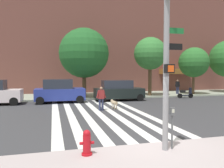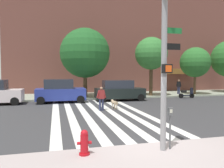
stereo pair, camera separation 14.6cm
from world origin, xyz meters
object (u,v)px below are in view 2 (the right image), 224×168
(fire_hydrant, at_px, (84,143))
(pedestrian_dog_walker, at_px, (101,97))
(street_tree_nearest, at_px, (85,53))
(street_tree_middle, at_px, (151,54))
(traffic_light_pole, at_px, (165,44))
(pedestrian_bystander, at_px, (179,86))
(parking_meter_curbside, at_px, (170,122))
(parked_car_third_in_line, at_px, (119,91))
(parked_scooter, at_px, (187,93))
(street_tree_further, at_px, (195,62))
(parked_car_behind_first, at_px, (60,91))
(dog_on_leash, at_px, (114,103))

(fire_hydrant, relative_size, pedestrian_dog_walker, 0.47)
(street_tree_nearest, relative_size, street_tree_middle, 1.11)
(traffic_light_pole, xyz_separation_m, pedestrian_bystander, (10.36, 16.36, -2.44))
(parking_meter_curbside, bearing_deg, street_tree_middle, 67.86)
(parked_car_third_in_line, relative_size, pedestrian_bystander, 2.80)
(parked_scooter, bearing_deg, parking_meter_curbside, -124.63)
(street_tree_further, distance_m, pedestrian_bystander, 3.20)
(traffic_light_pole, height_order, parked_car_behind_first, traffic_light_pole)
(parked_car_third_in_line, height_order, pedestrian_dog_walker, parked_car_third_in_line)
(parking_meter_curbside, bearing_deg, parked_car_behind_first, 103.36)
(parked_car_behind_first, height_order, street_tree_further, street_tree_further)
(pedestrian_bystander, bearing_deg, traffic_light_pole, -122.34)
(fire_hydrant, distance_m, pedestrian_bystander, 20.60)
(parked_car_third_in_line, distance_m, street_tree_nearest, 5.26)
(traffic_light_pole, xyz_separation_m, dog_on_leash, (0.77, 9.05, -3.08))
(pedestrian_dog_walker, bearing_deg, street_tree_further, 30.21)
(street_tree_nearest, distance_m, dog_on_leash, 8.20)
(parked_car_behind_first, xyz_separation_m, street_tree_nearest, (2.52, 2.59, 3.56))
(street_tree_nearest, bearing_deg, pedestrian_bystander, 1.59)
(fire_hydrant, distance_m, pedestrian_dog_walker, 8.63)
(parked_scooter, relative_size, street_tree_nearest, 0.24)
(parking_meter_curbside, xyz_separation_m, pedestrian_bystander, (10.10, 16.28, 0.05))
(street_tree_middle, relative_size, street_tree_further, 1.17)
(fire_hydrant, relative_size, street_tree_middle, 0.12)
(dog_on_leash, bearing_deg, fire_hydrant, -110.44)
(parked_scooter, height_order, pedestrian_bystander, pedestrian_bystander)
(street_tree_nearest, distance_m, pedestrian_dog_walker, 8.30)
(street_tree_nearest, bearing_deg, parked_scooter, -13.61)
(parking_meter_curbside, relative_size, pedestrian_dog_walker, 0.83)
(fire_hydrant, xyz_separation_m, pedestrian_dog_walker, (2.23, 8.32, 0.41))
(fire_hydrant, relative_size, dog_on_leash, 0.73)
(parked_scooter, xyz_separation_m, pedestrian_bystander, (0.74, 2.72, 0.60))
(parking_meter_curbside, bearing_deg, pedestrian_bystander, 58.17)
(parking_meter_curbside, relative_size, parked_scooter, 0.83)
(traffic_light_pole, relative_size, street_tree_middle, 0.94)
(street_tree_nearest, bearing_deg, traffic_light_pole, -88.56)
(parked_car_behind_first, height_order, street_tree_middle, street_tree_middle)
(parked_scooter, bearing_deg, traffic_light_pole, -125.18)
(parked_car_behind_first, height_order, dog_on_leash, parked_car_behind_first)
(parking_meter_curbside, height_order, parked_car_third_in_line, parked_car_third_in_line)
(traffic_light_pole, distance_m, dog_on_leash, 9.59)
(parked_car_third_in_line, xyz_separation_m, street_tree_nearest, (-2.82, 2.59, 3.62))
(parking_meter_curbside, relative_size, parked_car_third_in_line, 0.30)
(traffic_light_pole, distance_m, pedestrian_dog_walker, 8.98)
(parking_meter_curbside, distance_m, street_tree_middle, 17.09)
(traffic_light_pole, relative_size, pedestrian_bystander, 3.54)
(street_tree_nearest, bearing_deg, fire_hydrant, -97.56)
(street_tree_further, height_order, pedestrian_dog_walker, street_tree_further)
(street_tree_further, relative_size, pedestrian_bystander, 3.23)
(parked_scooter, distance_m, street_tree_nearest, 11.08)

